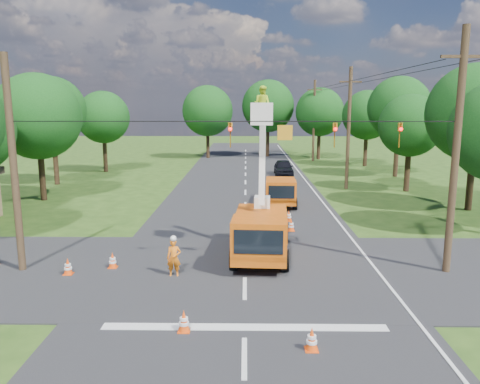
{
  "coord_description": "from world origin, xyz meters",
  "views": [
    {
      "loc": [
        0.03,
        -16.9,
        6.94
      ],
      "look_at": [
        -0.26,
        6.4,
        2.6
      ],
      "focal_mm": 35.0,
      "sensor_mm": 36.0,
      "label": 1
    }
  ],
  "objects_px": {
    "traffic_cone_7": "(289,196)",
    "bucket_truck": "(261,223)",
    "traffic_cone_4": "(113,260)",
    "traffic_cone_5": "(68,267)",
    "pole_right_mid": "(349,128)",
    "ground_worker": "(174,258)",
    "tree_right_b": "(477,113)",
    "tree_right_e": "(367,115)",
    "traffic_cone_0": "(184,321)",
    "tree_far_c": "(320,112)",
    "tree_left_e": "(52,110)",
    "tree_left_f": "(103,117)",
    "tree_left_d": "(38,117)",
    "tree_far_a": "(207,111)",
    "tree_right_d": "(399,108)",
    "tree_far_b": "(268,106)",
    "traffic_cone_2": "(291,225)",
    "pole_right_far": "(314,120)",
    "tree_right_c": "(410,126)",
    "pole_right_near": "(456,151)",
    "distant_car": "(283,168)",
    "pole_left": "(14,166)",
    "traffic_cone_1": "(312,339)",
    "traffic_cone_3": "(289,216)",
    "second_truck": "(281,190)"
  },
  "relations": [
    {
      "from": "tree_left_d",
      "to": "tree_right_c",
      "type": "xyz_separation_m",
      "value": [
        28.2,
        4.0,
        -0.81
      ]
    },
    {
      "from": "tree_right_b",
      "to": "tree_right_e",
      "type": "relative_size",
      "value": 1.12
    },
    {
      "from": "pole_right_mid",
      "to": "tree_right_d",
      "type": "distance_m",
      "value": 9.55
    },
    {
      "from": "traffic_cone_5",
      "to": "pole_right_mid",
      "type": "bearing_deg",
      "value": 52.4
    },
    {
      "from": "pole_right_near",
      "to": "tree_left_d",
      "type": "bearing_deg",
      "value": 147.45
    },
    {
      "from": "tree_left_e",
      "to": "tree_far_b",
      "type": "height_order",
      "value": "tree_far_b"
    },
    {
      "from": "pole_right_near",
      "to": "traffic_cone_7",
      "type": "bearing_deg",
      "value": 109.55
    },
    {
      "from": "pole_right_mid",
      "to": "tree_left_f",
      "type": "distance_m",
      "value": 25.36
    },
    {
      "from": "distant_car",
      "to": "traffic_cone_2",
      "type": "distance_m",
      "value": 21.32
    },
    {
      "from": "bucket_truck",
      "to": "traffic_cone_4",
      "type": "xyz_separation_m",
      "value": [
        -6.42,
        -1.59,
        -1.27
      ]
    },
    {
      "from": "traffic_cone_2",
      "to": "pole_right_near",
      "type": "height_order",
      "value": "pole_right_near"
    },
    {
      "from": "pole_right_mid",
      "to": "ground_worker",
      "type": "bearing_deg",
      "value": -118.9
    },
    {
      "from": "tree_left_e",
      "to": "tree_right_b",
      "type": "xyz_separation_m",
      "value": [
        31.8,
        -10.0,
        -0.06
      ]
    },
    {
      "from": "traffic_cone_7",
      "to": "pole_right_mid",
      "type": "height_order",
      "value": "pole_right_mid"
    },
    {
      "from": "tree_left_e",
      "to": "tree_right_e",
      "type": "height_order",
      "value": "tree_left_e"
    },
    {
      "from": "traffic_cone_1",
      "to": "tree_left_d",
      "type": "relative_size",
      "value": 0.08
    },
    {
      "from": "tree_left_f",
      "to": "traffic_cone_4",
      "type": "bearing_deg",
      "value": -72.99
    },
    {
      "from": "distant_car",
      "to": "tree_right_b",
      "type": "distance_m",
      "value": 20.06
    },
    {
      "from": "traffic_cone_1",
      "to": "tree_left_f",
      "type": "bearing_deg",
      "value": 114.59
    },
    {
      "from": "tree_left_e",
      "to": "tree_far_a",
      "type": "distance_m",
      "value": 24.09
    },
    {
      "from": "traffic_cone_1",
      "to": "tree_far_a",
      "type": "bearing_deg",
      "value": 97.95
    },
    {
      "from": "tree_left_d",
      "to": "tree_far_a",
      "type": "height_order",
      "value": "tree_far_a"
    },
    {
      "from": "second_truck",
      "to": "traffic_cone_1",
      "type": "relative_size",
      "value": 7.7
    },
    {
      "from": "traffic_cone_0",
      "to": "tree_far_b",
      "type": "height_order",
      "value": "tree_far_b"
    },
    {
      "from": "traffic_cone_3",
      "to": "traffic_cone_1",
      "type": "bearing_deg",
      "value": -92.65
    },
    {
      "from": "tree_left_f",
      "to": "tree_right_b",
      "type": "xyz_separation_m",
      "value": [
        29.8,
        -18.0,
        0.75
      ]
    },
    {
      "from": "tree_left_f",
      "to": "tree_far_a",
      "type": "bearing_deg",
      "value": 52.99
    },
    {
      "from": "traffic_cone_1",
      "to": "traffic_cone_2",
      "type": "distance_m",
      "value": 12.93
    },
    {
      "from": "traffic_cone_3",
      "to": "tree_left_e",
      "type": "bearing_deg",
      "value": 145.36
    },
    {
      "from": "ground_worker",
      "to": "traffic_cone_5",
      "type": "distance_m",
      "value": 4.45
    },
    {
      "from": "traffic_cone_2",
      "to": "tree_left_e",
      "type": "bearing_deg",
      "value": 141.11
    },
    {
      "from": "tree_right_c",
      "to": "tree_left_e",
      "type": "bearing_deg",
      "value": 174.29
    },
    {
      "from": "distant_car",
      "to": "tree_right_c",
      "type": "relative_size",
      "value": 0.58
    },
    {
      "from": "traffic_cone_5",
      "to": "tree_far_c",
      "type": "distance_m",
      "value": 46.12
    },
    {
      "from": "pole_right_far",
      "to": "pole_left",
      "type": "distance_m",
      "value": 43.87
    },
    {
      "from": "traffic_cone_0",
      "to": "tree_far_b",
      "type": "bearing_deg",
      "value": 84.48
    },
    {
      "from": "bucket_truck",
      "to": "tree_right_c",
      "type": "relative_size",
      "value": 0.99
    },
    {
      "from": "traffic_cone_3",
      "to": "tree_far_c",
      "type": "height_order",
      "value": "tree_far_c"
    },
    {
      "from": "traffic_cone_2",
      "to": "traffic_cone_5",
      "type": "distance_m",
      "value": 12.09
    },
    {
      "from": "pole_right_far",
      "to": "tree_left_d",
      "type": "height_order",
      "value": "pole_right_far"
    },
    {
      "from": "traffic_cone_0",
      "to": "tree_left_d",
      "type": "relative_size",
      "value": 0.08
    },
    {
      "from": "tree_far_a",
      "to": "tree_far_c",
      "type": "bearing_deg",
      "value": -3.95
    },
    {
      "from": "tree_left_e",
      "to": "tree_left_f",
      "type": "distance_m",
      "value": 8.29
    },
    {
      "from": "traffic_cone_4",
      "to": "pole_right_near",
      "type": "xyz_separation_m",
      "value": [
        14.2,
        -0.27,
        4.75
      ]
    },
    {
      "from": "traffic_cone_7",
      "to": "pole_left",
      "type": "distance_m",
      "value": 19.97
    },
    {
      "from": "traffic_cone_7",
      "to": "bucket_truck",
      "type": "bearing_deg",
      "value": -101.03
    },
    {
      "from": "traffic_cone_0",
      "to": "traffic_cone_4",
      "type": "height_order",
      "value": "same"
    },
    {
      "from": "tree_right_c",
      "to": "tree_right_e",
      "type": "distance_m",
      "value": 16.02
    },
    {
      "from": "traffic_cone_5",
      "to": "tree_left_f",
      "type": "relative_size",
      "value": 0.08
    },
    {
      "from": "tree_right_d",
      "to": "tree_far_b",
      "type": "distance_m",
      "value": 21.52
    }
  ]
}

